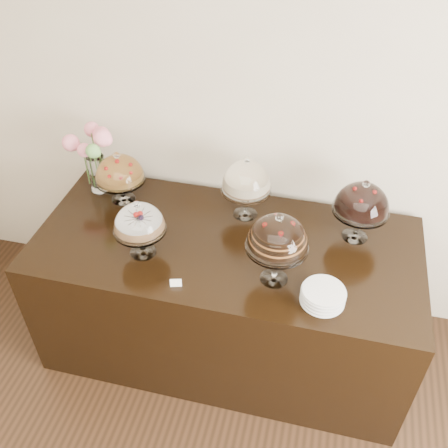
% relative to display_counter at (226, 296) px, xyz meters
% --- Properties ---
extents(wall_back, '(5.00, 0.04, 3.00)m').
position_rel_display_counter_xyz_m(wall_back, '(0.32, 0.55, 1.05)').
color(wall_back, beige).
rests_on(wall_back, ground).
extents(display_counter, '(2.20, 1.00, 0.90)m').
position_rel_display_counter_xyz_m(display_counter, '(0.00, 0.00, 0.00)').
color(display_counter, black).
rests_on(display_counter, ground).
extents(cake_stand_sugar_sponge, '(0.29, 0.29, 0.35)m').
position_rel_display_counter_xyz_m(cake_stand_sugar_sponge, '(-0.43, -0.18, 0.67)').
color(cake_stand_sugar_sponge, white).
rests_on(cake_stand_sugar_sponge, display_counter).
extents(cake_stand_choco_layer, '(0.32, 0.32, 0.44)m').
position_rel_display_counter_xyz_m(cake_stand_choco_layer, '(0.31, -0.21, 0.75)').
color(cake_stand_choco_layer, white).
rests_on(cake_stand_choco_layer, display_counter).
extents(cake_stand_cheesecake, '(0.30, 0.30, 0.41)m').
position_rel_display_counter_xyz_m(cake_stand_cheesecake, '(0.05, 0.28, 0.71)').
color(cake_stand_cheesecake, white).
rests_on(cake_stand_cheesecake, display_counter).
extents(cake_stand_dark_choco, '(0.31, 0.31, 0.39)m').
position_rel_display_counter_xyz_m(cake_stand_dark_choco, '(0.71, 0.23, 0.71)').
color(cake_stand_dark_choco, white).
rests_on(cake_stand_dark_choco, display_counter).
extents(cake_stand_fruit_tart, '(0.31, 0.31, 0.34)m').
position_rel_display_counter_xyz_m(cake_stand_fruit_tart, '(-0.73, 0.25, 0.66)').
color(cake_stand_fruit_tart, white).
rests_on(cake_stand_fruit_tart, display_counter).
extents(flower_vase, '(0.32, 0.30, 0.45)m').
position_rel_display_counter_xyz_m(flower_vase, '(-0.91, 0.31, 0.73)').
color(flower_vase, white).
rests_on(flower_vase, display_counter).
extents(plate_stack, '(0.22, 0.22, 0.08)m').
position_rel_display_counter_xyz_m(plate_stack, '(0.57, -0.31, 0.49)').
color(plate_stack, silver).
rests_on(plate_stack, display_counter).
extents(price_card_left, '(0.06, 0.03, 0.04)m').
position_rel_display_counter_xyz_m(price_card_left, '(-0.17, -0.38, 0.47)').
color(price_card_left, white).
rests_on(price_card_left, display_counter).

